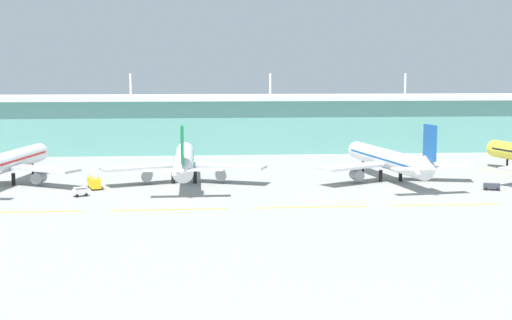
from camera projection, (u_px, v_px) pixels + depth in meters
The scene contains 12 objects.
ground_plane at pixel (316, 201), 177.48m from camera, with size 600.00×600.00×0.00m, color gray.
terminal_building at pixel (269, 123), 289.60m from camera, with size 288.00×34.00×32.18m.
airliner_nearest at pixel (4, 163), 202.44m from camera, with size 48.16×61.26×18.90m.
airliner_near_middle at pixel (184, 161), 206.01m from camera, with size 48.80×61.59×18.90m.
airliner_far_middle at pixel (389, 160), 209.26m from camera, with size 48.32×60.98×18.90m.
taxiway_stripe_west at pixel (23, 212), 163.10m from camera, with size 28.00×0.70×0.04m, color yellow.
taxiway_stripe_mid_west at pixel (169, 210), 166.05m from camera, with size 28.00×0.70×0.04m, color yellow.
taxiway_stripe_centre at pixel (310, 207), 169.01m from camera, with size 28.00×0.70×0.04m, color yellow.
taxiway_stripe_mid_east at pixel (446, 205), 171.96m from camera, with size 28.00×0.70×0.04m, color yellow.
pushback_tug at pixel (492, 186), 193.67m from camera, with size 4.96×3.79×1.85m.
fuel_truck at pixel (94, 181), 195.77m from camera, with size 4.67×7.65×4.95m.
baggage_cart at pixel (80, 192), 183.52m from camera, with size 4.02×3.42×2.48m.
Camera 1 is at (-30.63, -172.78, 32.49)m, focal length 48.88 mm.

